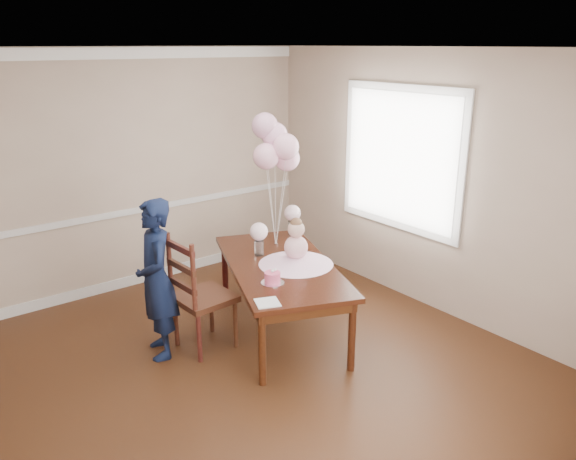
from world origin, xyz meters
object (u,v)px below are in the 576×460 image
Objects in this scene: dining_table_top at (280,266)px; dining_chair_seat at (204,298)px; birthday_cake at (272,277)px; woman at (156,279)px.

dining_chair_seat is (-0.75, 0.18, -0.19)m from dining_table_top.
birthday_cake reaches higher than dining_chair_seat.
dining_table_top is 1.29× the size of woman.
dining_table_top is at bearing 89.50° from woman.
dining_table_top is 13.33× the size of birthday_cake.
woman is (-0.80, 0.65, -0.03)m from birthday_cake.
woman is at bearing 140.90° from birthday_cake.
birthday_cake is at bearing 66.36° from woman.
birthday_cake is 0.10× the size of woman.
birthday_cake reaches higher than dining_table_top.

